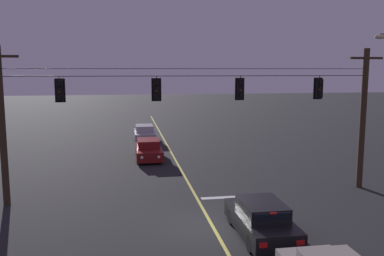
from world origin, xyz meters
name	(u,v)px	position (x,y,z in m)	size (l,w,h in m)	color
ground_plane	(214,228)	(0.00, 0.00, 0.00)	(180.00, 180.00, 0.00)	black
lane_centre_stripe	(180,167)	(0.00, 10.39, 0.00)	(0.14, 60.00, 0.01)	#D1C64C
stop_bar_paint	(235,197)	(1.90, 3.79, 0.00)	(3.40, 0.36, 0.01)	silver
signal_span_assembly	(195,120)	(0.00, 4.39, 3.86)	(19.84, 0.32, 7.41)	#38281C
traffic_light_leftmost	(59,90)	(-6.40, 4.37, 5.36)	(0.48, 0.41, 1.22)	black
traffic_light_left_inner	(157,90)	(-1.89, 4.37, 5.36)	(0.48, 0.41, 1.22)	black
traffic_light_centre	(241,89)	(2.28, 4.37, 5.36)	(0.48, 0.41, 1.22)	black
traffic_light_right_inner	(319,88)	(6.47, 4.37, 5.36)	(0.48, 0.41, 1.22)	black
car_waiting_near_lane	(261,220)	(1.62, -1.07, 0.65)	(1.80, 4.33, 1.39)	black
car_oncoming_lead	(149,150)	(-1.84, 13.37, 0.65)	(1.80, 4.42, 1.39)	maroon
car_oncoming_trailing	(145,133)	(-1.77, 21.01, 0.65)	(1.80, 4.42, 1.39)	#A5A5AD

